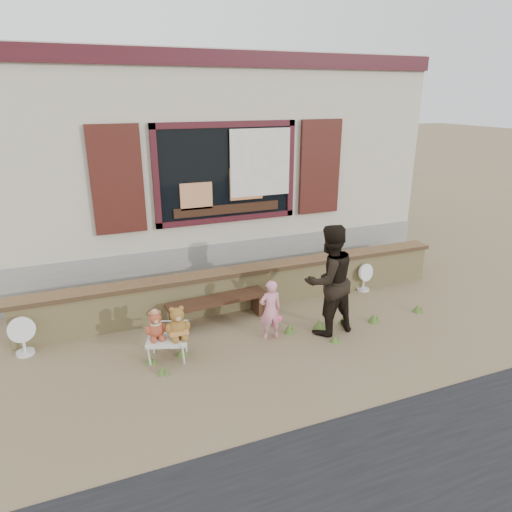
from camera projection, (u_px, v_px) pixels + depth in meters
name	position (u px, v px, depth m)	size (l,w,h in m)	color
ground	(271.00, 332.00, 6.72)	(80.00, 80.00, 0.00)	brown
shopfront	(190.00, 158.00, 9.98)	(8.04, 5.13, 4.00)	#ABA18A
brick_wall	(247.00, 286.00, 7.48)	(7.10, 0.36, 0.67)	tan
bench	(218.00, 305.00, 6.94)	(1.58, 0.47, 0.40)	#321C11
folding_chair	(168.00, 339.00, 5.97)	(0.63, 0.59, 0.32)	beige
teddy_bear_left	(156.00, 324.00, 5.89)	(0.29, 0.25, 0.39)	brown
teddy_bear_right	(177.00, 322.00, 5.90)	(0.33, 0.28, 0.45)	brown
child	(270.00, 310.00, 6.43)	(0.32, 0.21, 0.89)	pink
adult	(329.00, 280.00, 6.49)	(0.79, 0.62, 1.64)	black
fan_left	(22.00, 336.00, 6.07)	(0.36, 0.24, 0.56)	silver
fan_right	(364.00, 277.00, 8.09)	(0.33, 0.21, 0.51)	silver
grass_tufts	(308.00, 329.00, 6.69)	(4.38, 0.88, 0.15)	#486327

